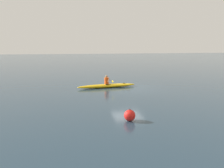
{
  "coord_description": "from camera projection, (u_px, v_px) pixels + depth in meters",
  "views": [
    {
      "loc": [
        5.44,
        18.44,
        3.58
      ],
      "look_at": [
        2.05,
        3.1,
        0.92
      ],
      "focal_mm": 36.7,
      "sensor_mm": 36.0,
      "label": 1
    }
  ],
  "objects": [
    {
      "name": "mooring_buoy_orange_mid",
      "position": [
        130.0,
        115.0,
        10.93
      ],
      "size": [
        0.55,
        0.55,
        0.59
      ],
      "color": "red",
      "rests_on": "ground"
    },
    {
      "name": "kayak",
      "position": [
        107.0,
        86.0,
        19.6
      ],
      "size": [
        5.16,
        1.14,
        0.31
      ],
      "color": "#EAB214",
      "rests_on": "ground"
    },
    {
      "name": "kayaker",
      "position": [
        107.0,
        80.0,
        19.51
      ],
      "size": [
        0.53,
        2.46,
        0.77
      ],
      "color": "#E04C14",
      "rests_on": "kayak"
    },
    {
      "name": "ground_plane",
      "position": [
        128.0,
        88.0,
        19.5
      ],
      "size": [
        160.0,
        160.0,
        0.0
      ],
      "primitive_type": "plane",
      "color": "#233847"
    }
  ]
}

